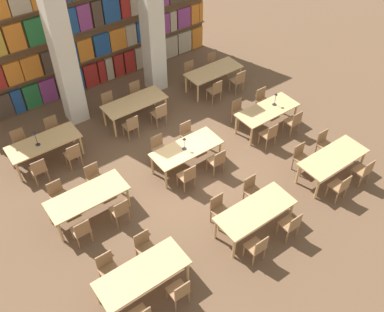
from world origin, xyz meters
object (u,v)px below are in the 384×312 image
at_px(chair_33, 191,72).
at_px(reading_table_3, 87,197).
at_px(chair_2, 179,291).
at_px(reading_table_4, 187,150).
at_px(chair_4, 257,247).
at_px(chair_15, 95,178).
at_px(chair_8, 340,186).
at_px(chair_34, 238,80).
at_px(pillar_center, 151,9).
at_px(chair_5, 219,209).
at_px(chair_16, 187,176).
at_px(chair_6, 291,225).
at_px(chair_29, 109,104).
at_px(chair_25, 21,142).
at_px(chair_3, 145,247).
at_px(desk_lamp_2, 35,136).
at_px(chair_21, 239,111).
at_px(reading_table_1, 255,212).
at_px(chair_14, 120,210).
at_px(chair_30, 159,114).
at_px(pillar_left, 59,37).
at_px(chair_12, 82,230).
at_px(chair_13, 58,195).
at_px(chair_18, 217,161).
at_px(chair_17, 159,148).
at_px(chair_19, 188,134).
at_px(chair_1, 108,268).
at_px(chair_35, 213,63).
at_px(desk_lamp_0, 184,141).
at_px(desk_lamp_1, 276,97).
at_px(chair_27, 53,129).
at_px(reading_table_2, 333,159).
at_px(reading_table_0, 142,275).
at_px(reading_table_6, 44,144).
at_px(chair_23, 263,100).
at_px(chair_28, 131,126).
at_px(chair_11, 324,143).
at_px(chair_24, 39,169).
at_px(chair_9, 301,157).
at_px(chair_32, 215,90).
at_px(chair_26, 73,154).

bearing_deg(chair_33, reading_table_3, 30.75).
xyz_separation_m(chair_2, reading_table_4, (2.68, 3.46, 0.19)).
xyz_separation_m(chair_4, chair_15, (-2.08, 4.37, 0.00)).
bearing_deg(chair_8, reading_table_4, 127.07).
height_order(chair_2, chair_34, same).
relative_size(pillar_center, chair_5, 6.70).
height_order(chair_2, chair_16, same).
bearing_deg(chair_6, chair_29, 99.89).
relative_size(reading_table_3, chair_25, 2.35).
bearing_deg(chair_3, desk_lamp_2, -81.04).
distance_m(chair_6, chair_21, 4.73).
bearing_deg(reading_table_1, chair_8, -13.04).
relative_size(chair_14, chair_30, 1.00).
height_order(reading_table_1, chair_30, chair_30).
bearing_deg(pillar_left, chair_12, -113.29).
distance_m(pillar_left, chair_2, 8.06).
bearing_deg(chair_13, chair_18, 160.82).
relative_size(chair_17, chair_21, 1.00).
distance_m(chair_4, chair_19, 4.47).
relative_size(chair_1, chair_35, 1.00).
xyz_separation_m(chair_17, chair_25, (-3.24, 2.70, 0.00)).
bearing_deg(desk_lamp_2, pillar_center, 16.35).
height_order(desk_lamp_0, desk_lamp_1, desk_lamp_1).
distance_m(chair_5, chair_27, 6.00).
bearing_deg(reading_table_2, chair_16, 150.56).
height_order(reading_table_0, chair_15, chair_15).
bearing_deg(chair_35, chair_12, 29.39).
bearing_deg(chair_4, reading_table_4, 81.73).
distance_m(chair_17, chair_33, 4.26).
height_order(reading_table_6, chair_30, chair_30).
xyz_separation_m(pillar_center, chair_8, (1.08, -7.62, -2.51)).
relative_size(pillar_left, reading_table_1, 2.84).
xyz_separation_m(chair_5, chair_18, (1.09, 1.45, 0.00)).
height_order(chair_23, chair_27, same).
xyz_separation_m(reading_table_4, chair_23, (3.67, 0.68, -0.19)).
height_order(chair_12, reading_table_6, chair_12).
distance_m(chair_12, chair_28, 4.14).
xyz_separation_m(chair_27, chair_35, (6.47, 0.10, 0.00)).
bearing_deg(chair_34, chair_21, -130.16).
distance_m(pillar_left, desk_lamp_1, 6.86).
distance_m(chair_13, chair_34, 7.59).
bearing_deg(chair_6, chair_2, 177.30).
xyz_separation_m(chair_2, chair_19, (3.24, 4.18, 0.00)).
height_order(desk_lamp_1, chair_25, desk_lamp_1).
height_order(chair_2, chair_13, same).
relative_size(chair_11, chair_24, 1.00).
bearing_deg(desk_lamp_0, desk_lamp_2, 141.45).
bearing_deg(chair_21, chair_18, 34.49).
distance_m(chair_9, chair_34, 4.28).
bearing_deg(chair_32, chair_26, -178.96).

